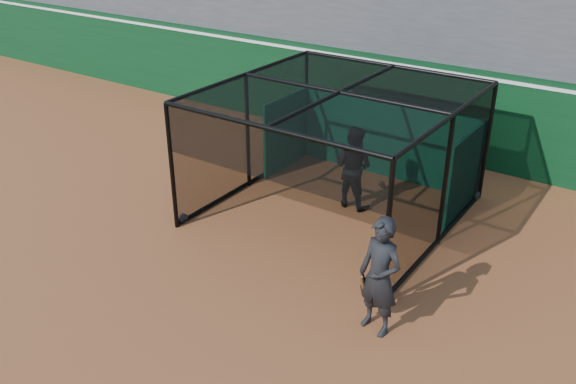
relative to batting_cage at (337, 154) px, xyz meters
The scene contains 5 objects.
ground 4.37m from the batting_cage, 93.24° to the right, with size 120.00×120.00×0.00m, color brown.
outfield_wall 4.37m from the batting_cage, 93.08° to the left, with size 50.00×0.50×2.50m.
batting_cage is the anchor object (origin of this frame).
batter 0.65m from the batting_cage, 72.84° to the left, with size 0.92×0.72×1.89m, color black.
on_deck_player 4.12m from the batting_cage, 50.21° to the right, with size 0.82×0.62×2.03m.
Camera 1 is at (6.18, -6.37, 6.43)m, focal length 38.00 mm.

